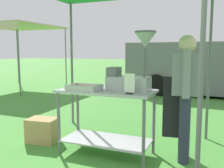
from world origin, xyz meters
TOP-DOWN VIEW (x-y plane):
  - ground_plane at (0.00, 6.00)m, footprint 70.00×70.00m
  - donut_cart at (-0.06, 1.12)m, footprint 1.29×0.62m
  - donut_tray at (-0.32, 0.99)m, footprint 0.43×0.30m
  - donut_fryer at (0.28, 1.22)m, footprint 0.64×0.28m
  - menu_sign at (0.34, 0.93)m, footprint 0.13×0.05m
  - vendor at (0.95, 1.33)m, footprint 0.46×0.54m
  - supply_crate at (-1.17, 1.17)m, footprint 0.49×0.39m
  - van_grey at (1.30, 6.95)m, footprint 5.72×2.22m
  - neighbour_tent at (-5.71, 5.59)m, footprint 2.71×2.88m

SIDE VIEW (x-z plane):
  - ground_plane at x=0.00m, z-range 0.00..0.00m
  - supply_crate at x=-1.17m, z-range 0.00..0.37m
  - donut_cart at x=-0.06m, z-range 0.18..1.08m
  - van_grey at x=1.30m, z-range 0.03..1.72m
  - vendor at x=0.95m, z-range 0.10..1.71m
  - donut_tray at x=-0.32m, z-range 0.88..0.95m
  - menu_sign at x=0.34m, z-range 0.88..1.13m
  - donut_fryer at x=0.28m, z-range 0.79..1.56m
  - neighbour_tent at x=-5.71m, z-range 1.10..3.46m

